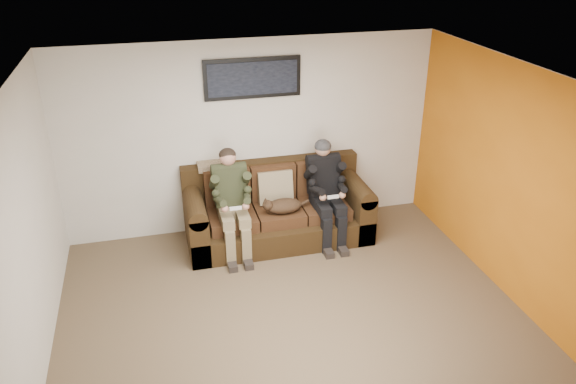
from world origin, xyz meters
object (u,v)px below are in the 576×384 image
object	(u,v)px
sofa	(276,211)
person_right	(326,185)
framed_poster	(253,78)
cat	(282,206)
person_left	(232,196)

from	to	relation	value
sofa	person_right	world-z (taller)	person_right
person_right	framed_poster	xyz separation A→B (m)	(-0.82, 0.58, 1.33)
cat	framed_poster	bearing A→B (deg)	108.25
framed_poster	person_right	bearing A→B (deg)	-35.24
person_left	cat	bearing A→B (deg)	-6.98
sofa	person_left	world-z (taller)	person_left
person_left	person_right	world-z (taller)	person_right
person_left	framed_poster	xyz separation A→B (m)	(0.42, 0.58, 1.34)
sofa	cat	world-z (taller)	sofa
sofa	framed_poster	bearing A→B (deg)	117.78
person_right	cat	xyz separation A→B (m)	(-0.61, -0.08, -0.18)
sofa	framed_poster	xyz separation A→B (m)	(-0.20, 0.38, 1.73)
person_right	person_left	bearing A→B (deg)	-179.98
sofa	person_right	size ratio (longest dim) A/B	1.79
person_right	cat	distance (m)	0.64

